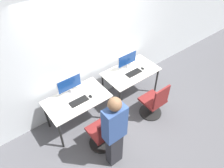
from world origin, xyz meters
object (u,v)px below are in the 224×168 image
at_px(office_chair_left, 103,134).
at_px(person_left, 114,131).
at_px(monitor_right, 127,60).
at_px(monitor_left, 69,85).
at_px(keyboard_left, 79,101).
at_px(keyboard_right, 134,73).
at_px(office_chair_right, 154,103).
at_px(mouse_left, 91,96).
at_px(mouse_right, 143,68).

bearing_deg(office_chair_left, person_left, -93.98).
xyz_separation_m(office_chair_left, monitor_right, (1.30, 0.87, 0.58)).
height_order(monitor_left, person_left, person_left).
xyz_separation_m(keyboard_left, keyboard_right, (1.37, 0.00, 0.00)).
bearing_deg(office_chair_right, mouse_left, 150.06).
height_order(monitor_right, mouse_right, monitor_right).
xyz_separation_m(person_left, mouse_right, (1.58, 1.00, -0.12)).
relative_size(mouse_left, monitor_right, 0.18).
bearing_deg(mouse_left, office_chair_right, -29.94).
distance_m(mouse_left, person_left, 1.01).
bearing_deg(keyboard_right, monitor_right, 90.00).
xyz_separation_m(keyboard_left, mouse_right, (1.63, -0.01, 0.01)).
xyz_separation_m(office_chair_left, mouse_right, (1.55, 0.63, 0.38)).
relative_size(keyboard_left, office_chair_right, 0.42).
distance_m(monitor_left, keyboard_left, 0.36).
height_order(office_chair_left, monitor_right, monitor_right).
relative_size(office_chair_left, person_left, 0.55).
distance_m(mouse_right, office_chair_right, 0.81).
distance_m(keyboard_right, mouse_right, 0.26).
distance_m(keyboard_left, office_chair_left, 0.75).
bearing_deg(mouse_right, office_chair_left, -157.78).
bearing_deg(person_left, keyboard_right, 37.29).
distance_m(person_left, keyboard_right, 1.67).
bearing_deg(monitor_left, person_left, -87.95).
relative_size(person_left, office_chair_right, 1.82).
xyz_separation_m(keyboard_left, office_chair_left, (0.07, -0.64, -0.38)).
xyz_separation_m(keyboard_left, monitor_right, (1.37, 0.23, 0.20)).
height_order(keyboard_left, keyboard_right, same).
height_order(monitor_left, office_chair_right, monitor_left).
relative_size(office_chair_left, keyboard_right, 2.39).
height_order(keyboard_right, mouse_right, mouse_right).
height_order(mouse_left, keyboard_right, mouse_left).
bearing_deg(office_chair_left, mouse_right, 22.22).
distance_m(mouse_left, office_chair_right, 1.35).
bearing_deg(monitor_left, mouse_left, -54.07).
height_order(keyboard_left, office_chair_right, office_chair_right).
relative_size(keyboard_left, mouse_right, 4.01).
distance_m(mouse_left, monitor_right, 1.18).
bearing_deg(mouse_right, keyboard_right, 178.38).
distance_m(monitor_right, office_chair_right, 1.08).
relative_size(mouse_left, keyboard_right, 0.25).
bearing_deg(keyboard_left, keyboard_right, 0.05).
distance_m(keyboard_left, office_chair_right, 1.57).
distance_m(office_chair_left, mouse_right, 1.72).
bearing_deg(mouse_right, monitor_left, 169.25).
height_order(person_left, monitor_right, person_left).
distance_m(person_left, mouse_right, 1.87).
relative_size(keyboard_right, mouse_right, 4.01).
relative_size(office_chair_left, monitor_right, 1.74).
bearing_deg(office_chair_right, keyboard_left, 153.65).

